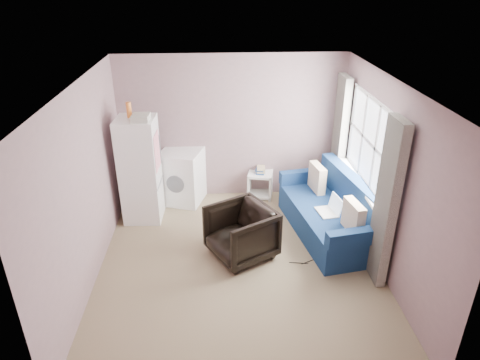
{
  "coord_description": "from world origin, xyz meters",
  "views": [
    {
      "loc": [
        -0.27,
        -4.81,
        3.66
      ],
      "look_at": [
        0.05,
        0.6,
        1.0
      ],
      "focal_mm": 32.0,
      "sensor_mm": 36.0,
      "label": 1
    }
  ],
  "objects_px": {
    "fridge": "(140,170)",
    "side_table": "(260,183)",
    "armchair": "(241,230)",
    "washing_machine": "(182,175)",
    "sofa": "(332,214)"
  },
  "relations": [
    {
      "from": "armchair",
      "to": "side_table",
      "type": "xyz_separation_m",
      "value": [
        0.45,
        1.76,
        -0.14
      ]
    },
    {
      "from": "armchair",
      "to": "fridge",
      "type": "distance_m",
      "value": 1.95
    },
    {
      "from": "armchair",
      "to": "fridge",
      "type": "height_order",
      "value": "fridge"
    },
    {
      "from": "armchair",
      "to": "sofa",
      "type": "relative_size",
      "value": 0.38
    },
    {
      "from": "fridge",
      "to": "washing_machine",
      "type": "distance_m",
      "value": 0.89
    },
    {
      "from": "fridge",
      "to": "sofa",
      "type": "height_order",
      "value": "fridge"
    },
    {
      "from": "sofa",
      "to": "armchair",
      "type": "bearing_deg",
      "value": -170.85
    },
    {
      "from": "fridge",
      "to": "washing_machine",
      "type": "height_order",
      "value": "fridge"
    },
    {
      "from": "fridge",
      "to": "side_table",
      "type": "xyz_separation_m",
      "value": [
        1.96,
        0.62,
        -0.59
      ]
    },
    {
      "from": "armchair",
      "to": "sofa",
      "type": "distance_m",
      "value": 1.51
    },
    {
      "from": "side_table",
      "to": "sofa",
      "type": "bearing_deg",
      "value": -52.45
    },
    {
      "from": "side_table",
      "to": "armchair",
      "type": "bearing_deg",
      "value": -104.35
    },
    {
      "from": "washing_machine",
      "to": "side_table",
      "type": "relative_size",
      "value": 1.63
    },
    {
      "from": "fridge",
      "to": "sofa",
      "type": "relative_size",
      "value": 0.89
    },
    {
      "from": "fridge",
      "to": "side_table",
      "type": "height_order",
      "value": "fridge"
    }
  ]
}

